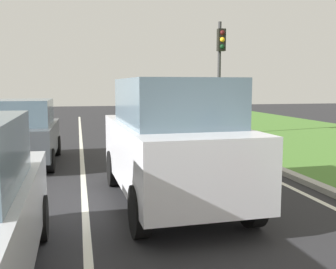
# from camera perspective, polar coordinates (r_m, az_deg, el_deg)

# --- Properties ---
(ground_plane) EXTENTS (60.00, 60.00, 0.00)m
(ground_plane) POSITION_cam_1_polar(r_m,az_deg,el_deg) (12.04, -8.84, -3.37)
(ground_plane) COLOR #262628
(lane_line_center) EXTENTS (0.12, 32.00, 0.01)m
(lane_line_center) POSITION_cam_1_polar(r_m,az_deg,el_deg) (12.01, -12.17, -3.45)
(lane_line_center) COLOR silver
(lane_line_center) RESTS_ON ground
(lane_line_right_edge) EXTENTS (0.12, 32.00, 0.01)m
(lane_line_right_edge) POSITION_cam_1_polar(r_m,az_deg,el_deg) (12.79, 7.49, -2.72)
(lane_line_right_edge) COLOR silver
(lane_line_right_edge) RESTS_ON ground
(curb_right) EXTENTS (0.24, 48.00, 0.12)m
(curb_right) POSITION_cam_1_polar(r_m,az_deg,el_deg) (12.96, 9.58, -2.38)
(curb_right) COLOR #9E9B93
(curb_right) RESTS_ON ground
(car_suv_ahead) EXTENTS (2.09, 4.56, 2.28)m
(car_suv_ahead) POSITION_cam_1_polar(r_m,az_deg,el_deg) (7.23, 0.47, -0.88)
(car_suv_ahead) COLOR silver
(car_suv_ahead) RESTS_ON ground
(car_hatchback_far) EXTENTS (1.78, 3.73, 1.78)m
(car_hatchback_far) POSITION_cam_1_polar(r_m,az_deg,el_deg) (11.53, -19.87, 0.26)
(car_hatchback_far) COLOR #474C51
(car_hatchback_far) RESTS_ON ground
(traffic_light_near_right) EXTENTS (0.32, 0.50, 4.78)m
(traffic_light_near_right) POSITION_cam_1_polar(r_m,az_deg,el_deg) (17.08, 7.46, 10.49)
(traffic_light_near_right) COLOR #2D2D2D
(traffic_light_near_right) RESTS_ON ground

